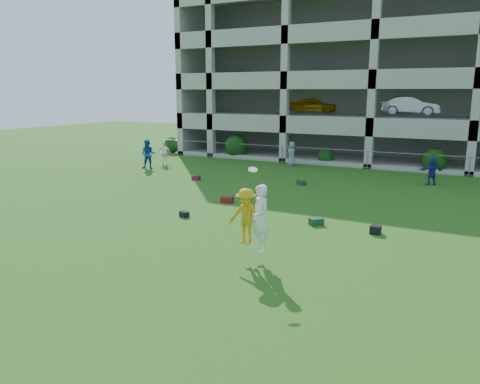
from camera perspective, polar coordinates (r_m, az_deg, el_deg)
The scene contains 15 objects.
ground at distance 14.23m, azimuth -2.24°, elevation -8.16°, with size 100.00×100.00×0.00m, color #235114.
bystander_a at distance 31.08m, azimuth -11.14°, elevation 4.54°, with size 0.92×0.72×1.90m, color #1E4B8B.
bystander_b at distance 32.56m, azimuth -9.24°, elevation 4.70°, with size 0.95×0.40×1.62m, color white.
bystander_c at distance 31.81m, azimuth 6.31°, elevation 4.64°, with size 0.81×0.52×1.65m, color gray.
bystander_d at distance 27.16m, azimuth 22.36°, elevation 2.37°, with size 1.40×0.45×1.51m, color navy.
bag_red_a at distance 21.18m, azimuth -1.57°, elevation -0.95°, with size 0.55×0.30×0.28m, color #5C1D0F.
bag_black_b at distance 18.95m, azimuth -6.82°, elevation -2.70°, with size 0.40×0.25×0.22m, color black.
bag_green_c at distance 17.93m, azimuth 9.28°, elevation -3.57°, with size 0.50×0.35×0.26m, color #153A1D.
crate_d at distance 17.27m, azimuth 16.20°, elevation -4.44°, with size 0.35×0.35×0.30m, color black.
bag_red_f at distance 26.78m, azimuth -5.39°, elevation 1.72°, with size 0.45×0.28×0.24m, color #5B0F20.
bag_green_g at distance 25.39m, azimuth 7.50°, elevation 1.11°, with size 0.50×0.30×0.25m, color #133418.
frisbee_contest at distance 13.65m, azimuth 1.38°, elevation -3.06°, with size 1.41×0.80×2.50m.
parking_garage at distance 39.83m, azimuth 18.56°, elevation 13.08°, with size 30.00×14.00×12.00m.
fence at distance 31.57m, azimuth 15.28°, elevation 3.84°, with size 36.06×0.06×1.20m.
shrub_row at distance 31.50m, azimuth 23.85°, elevation 4.86°, with size 34.38×2.52×3.50m.
Camera 1 is at (6.70, -11.54, 4.94)m, focal length 35.00 mm.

